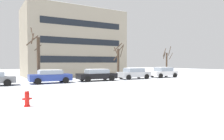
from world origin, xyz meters
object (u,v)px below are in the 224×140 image
Objects in this scene: parked_car_black at (97,75)px; fire_hydrant at (27,98)px; parked_car_blue at (50,76)px; parked_car_silver at (134,73)px; parked_car_white at (164,72)px.

fire_hydrant is at bearing -130.06° from parked_car_black.
parked_car_blue is 10.74m from parked_car_silver.
parked_car_black is at bearing -179.47° from parked_car_silver.
parked_car_white is at bearing 1.13° from parked_car_black.
parked_car_white is (16.11, 0.22, 0.03)m from parked_car_blue.
parked_car_silver is at bearing -178.27° from parked_car_white.
parked_car_silver reaches higher than fire_hydrant.
parked_car_black is 1.12× the size of parked_car_white.
parked_car_black is at bearing 49.94° from fire_hydrant.
fire_hydrant is 14.40m from parked_car_black.
parked_car_black is at bearing -178.87° from parked_car_white.
parked_car_silver is (14.64, 11.07, 0.33)m from fire_hydrant.
parked_car_black is 10.74m from parked_car_white.
parked_car_white reaches higher than parked_car_blue.
parked_car_white is at bearing 1.73° from parked_car_silver.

